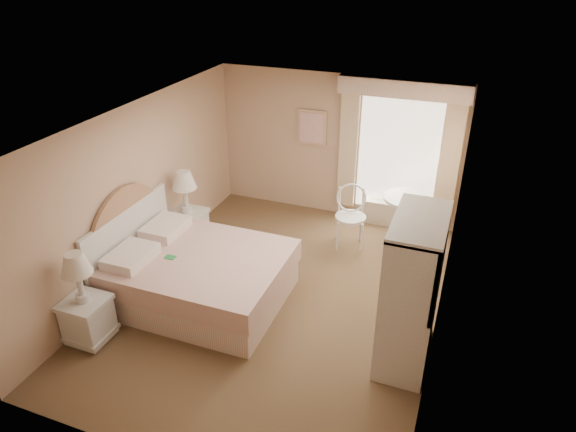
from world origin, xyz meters
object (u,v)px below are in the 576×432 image
at_px(bed, 191,273).
at_px(round_table, 405,212).
at_px(nightstand_near, 86,309).
at_px(armoire, 411,303).
at_px(cafe_chair, 351,211).
at_px(nightstand_far, 188,219).

bearing_deg(bed, round_table, 46.08).
height_order(nightstand_near, armoire, armoire).
bearing_deg(cafe_chair, bed, -142.05).
distance_m(round_table, armoire, 2.72).
height_order(nightstand_near, cafe_chair, nightstand_near).
relative_size(nightstand_near, round_table, 1.53).
height_order(nightstand_far, cafe_chair, nightstand_far).
relative_size(round_table, armoire, 0.43).
xyz_separation_m(bed, cafe_chair, (1.65, 2.17, 0.20)).
bearing_deg(armoire, round_table, 99.96).
xyz_separation_m(bed, armoire, (2.92, -0.12, 0.38)).
height_order(nightstand_near, nightstand_far, nightstand_far).
bearing_deg(nightstand_near, armoire, 16.67).
bearing_deg(nightstand_near, cafe_chair, 54.85).
bearing_deg(armoire, bed, 177.73).
relative_size(cafe_chair, armoire, 0.55).
bearing_deg(round_table, nightstand_far, -156.53).
bearing_deg(nightstand_far, bed, -58.01).
height_order(round_table, cafe_chair, cafe_chair).
bearing_deg(round_table, cafe_chair, -154.61).
xyz_separation_m(bed, round_table, (2.46, 2.55, 0.14)).
bearing_deg(nightstand_far, round_table, 23.47).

